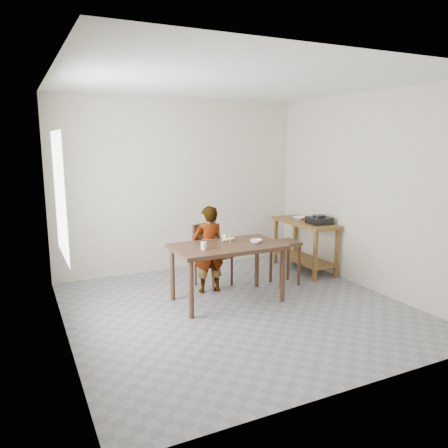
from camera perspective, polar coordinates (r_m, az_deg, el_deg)
name	(u,v)px	position (r m, az deg, el deg)	size (l,w,h in m)	color
floor	(238,310)	(5.53, 1.84, -11.16)	(4.00, 4.00, 0.04)	slate
ceiling	(239,80)	(5.17, 2.04, 18.29)	(4.00, 4.00, 0.04)	white
wall_back	(180,185)	(7.01, -5.81, 5.07)	(4.00, 0.04, 2.70)	beige
wall_front	(360,233)	(3.54, 17.36, -1.10)	(4.00, 0.04, 2.70)	beige
wall_left	(57,213)	(4.60, -20.94, 1.36)	(0.04, 4.00, 2.70)	beige
wall_right	(368,192)	(6.36, 18.30, 3.98)	(0.04, 4.00, 2.70)	beige
window_pane	(60,195)	(4.78, -20.68, 3.53)	(0.02, 1.10, 1.30)	white
dining_table	(227,273)	(5.65, 0.45, -6.41)	(1.40, 0.80, 0.75)	#41291A
prep_counter	(304,246)	(7.09, 10.47, -2.79)	(0.50, 1.20, 0.80)	brown
child	(209,249)	(5.93, -2.04, -3.33)	(0.44, 0.29, 1.20)	white
dining_chair	(214,255)	(6.22, -1.37, -4.13)	(0.43, 0.43, 0.89)	#41291A
stool	(285,263)	(6.39, 7.96, -5.01)	(0.36, 0.36, 0.63)	#41291A
glass_tumbler	(204,246)	(5.31, -2.65, -2.83)	(0.07, 0.07, 0.09)	silver
small_bowl	(256,241)	(5.64, 4.19, -2.26)	(0.15, 0.15, 0.05)	white
banana	(228,239)	(5.73, 0.53, -1.94)	(0.18, 0.13, 0.06)	#EEBC47
serving_bowl	(299,218)	(7.12, 9.80, 0.78)	(0.19, 0.19, 0.05)	white
gas_burner	(319,220)	(6.81, 12.32, 0.47)	(0.31, 0.31, 0.10)	black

